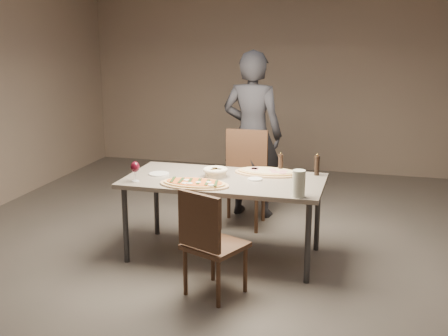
% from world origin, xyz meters
% --- Properties ---
extents(room, '(7.00, 7.00, 7.00)m').
position_xyz_m(room, '(0.00, 0.00, 1.40)').
color(room, '#57514B').
rests_on(room, ground).
extents(dining_table, '(1.80, 0.90, 0.75)m').
position_xyz_m(dining_table, '(0.00, 0.00, 0.69)').
color(dining_table, slate).
rests_on(dining_table, ground).
extents(zucchini_pizza, '(0.62, 0.34, 0.05)m').
position_xyz_m(zucchini_pizza, '(-0.19, -0.28, 0.77)').
color(zucchini_pizza, tan).
rests_on(zucchini_pizza, dining_table).
extents(ham_pizza, '(0.62, 0.34, 0.04)m').
position_xyz_m(ham_pizza, '(0.34, 0.28, 0.77)').
color(ham_pizza, tan).
rests_on(ham_pizza, dining_table).
extents(bread_basket, '(0.23, 0.23, 0.08)m').
position_xyz_m(bread_basket, '(-0.09, 0.05, 0.80)').
color(bread_basket, beige).
rests_on(bread_basket, dining_table).
extents(oil_dish, '(0.13, 0.13, 0.02)m').
position_xyz_m(oil_dish, '(0.28, 0.03, 0.76)').
color(oil_dish, white).
rests_on(oil_dish, dining_table).
extents(pepper_mill_left, '(0.05, 0.05, 0.19)m').
position_xyz_m(pepper_mill_left, '(0.45, 0.38, 0.84)').
color(pepper_mill_left, black).
rests_on(pepper_mill_left, dining_table).
extents(pepper_mill_right, '(0.05, 0.05, 0.20)m').
position_xyz_m(pepper_mill_right, '(0.80, 0.35, 0.85)').
color(pepper_mill_right, black).
rests_on(pepper_mill_right, dining_table).
extents(carafe, '(0.11, 0.11, 0.22)m').
position_xyz_m(carafe, '(0.73, -0.38, 0.86)').
color(carafe, silver).
rests_on(carafe, dining_table).
extents(wine_glass, '(0.08, 0.08, 0.18)m').
position_xyz_m(wine_glass, '(-0.74, -0.30, 0.88)').
color(wine_glass, silver).
rests_on(wine_glass, dining_table).
extents(side_plate, '(0.19, 0.19, 0.01)m').
position_xyz_m(side_plate, '(-0.62, -0.02, 0.76)').
color(side_plate, white).
rests_on(side_plate, dining_table).
extents(chair_near, '(0.55, 0.55, 0.88)m').
position_xyz_m(chair_near, '(0.10, -0.83, 0.49)').
color(chair_near, '#412A1B').
rests_on(chair_near, ground).
extents(chair_far, '(0.49, 0.49, 1.01)m').
position_xyz_m(chair_far, '(-0.04, 0.96, 0.57)').
color(chair_far, '#412A1B').
rests_on(chair_far, ground).
extents(diner, '(0.72, 0.51, 1.86)m').
position_xyz_m(diner, '(-0.02, 1.26, 0.93)').
color(diner, black).
rests_on(diner, ground).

